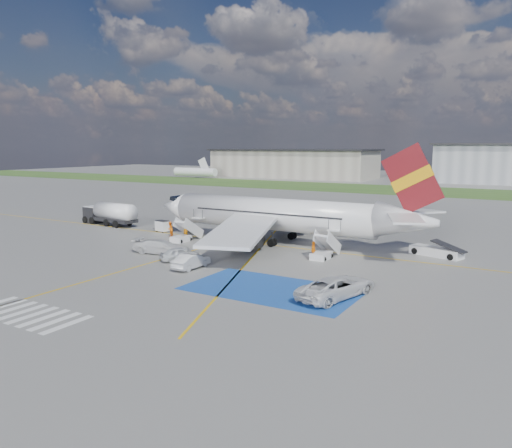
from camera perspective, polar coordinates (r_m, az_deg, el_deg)
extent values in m
plane|color=#60605E|center=(49.49, -6.07, -4.65)|extent=(400.00, 400.00, 0.00)
cube|color=#2D4C1E|center=(137.06, 18.44, 3.60)|extent=(400.00, 30.00, 0.01)
cube|color=gold|center=(59.30, 0.88, -2.33)|extent=(120.00, 0.20, 0.01)
cube|color=gold|center=(45.76, -18.75, -6.20)|extent=(0.20, 60.00, 0.01)
cube|color=gold|center=(59.30, 0.88, -2.33)|extent=(20.71, 56.45, 0.01)
cube|color=#184392|center=(40.98, 1.89, -7.47)|extent=(14.00, 8.00, 0.01)
cube|color=silver|center=(41.10, -27.13, -8.42)|extent=(0.60, 4.00, 0.01)
cube|color=silver|center=(40.12, -26.20, -8.77)|extent=(0.60, 4.00, 0.01)
cube|color=silver|center=(39.15, -25.22, -9.13)|extent=(0.60, 4.00, 0.01)
cube|color=silver|center=(38.20, -24.19, -9.50)|extent=(0.60, 4.00, 0.01)
cube|color=silver|center=(37.26, -23.11, -9.89)|extent=(0.60, 4.00, 0.01)
cube|color=silver|center=(36.34, -21.97, -10.29)|extent=(0.60, 4.00, 0.01)
cube|color=silver|center=(35.43, -20.77, -10.72)|extent=(0.60, 4.00, 0.01)
cube|color=gray|center=(188.33, 4.25, 6.87)|extent=(60.00, 22.00, 10.00)
cylinder|color=silver|center=(60.47, 1.83, 1.14)|extent=(26.00, 3.90, 3.90)
cone|color=silver|center=(68.91, -9.17, 1.99)|extent=(4.00, 3.90, 3.90)
cube|color=black|center=(68.41, -8.80, 2.83)|extent=(1.67, 1.90, 0.82)
cone|color=silver|center=(54.55, 16.90, 0.34)|extent=(6.50, 3.90, 3.90)
cube|color=silver|center=(52.82, -1.68, -0.65)|extent=(9.86, 15.95, 1.40)
cube|color=silver|center=(67.63, 6.05, 1.41)|extent=(9.86, 15.95, 1.40)
cylinder|color=#38383A|center=(56.00, -0.95, -1.55)|extent=(3.40, 2.10, 2.10)
cylinder|color=#38383A|center=(65.66, 4.18, -0.02)|extent=(3.40, 2.10, 2.10)
cube|color=maroon|center=(54.03, 17.42, 4.93)|extent=(6.62, 0.30, 7.45)
cube|color=orange|center=(54.03, 17.42, 4.93)|extent=(4.36, 0.40, 3.08)
cube|color=silver|center=(51.23, 16.72, 0.61)|extent=(4.73, 5.95, 0.49)
cube|color=silver|center=(57.41, 18.28, 1.39)|extent=(4.73, 5.95, 0.49)
cube|color=black|center=(58.73, 0.90, 1.26)|extent=(19.50, 0.04, 0.18)
cube|color=black|center=(62.13, 2.70, 1.67)|extent=(19.50, 0.04, 0.18)
cube|color=silver|center=(62.55, -7.68, -0.48)|extent=(1.40, 3.73, 2.32)
cube|color=silver|center=(63.87, -6.65, 0.69)|extent=(1.40, 1.00, 0.12)
cylinder|color=black|center=(64.22, -7.15, 1.22)|extent=(0.06, 0.06, 1.10)
cylinder|color=black|center=(63.38, -6.15, 1.13)|extent=(0.06, 0.06, 1.10)
cube|color=silver|center=(61.52, -8.58, -1.70)|extent=(1.60, 2.40, 0.70)
cube|color=silver|center=(53.23, 8.16, -2.13)|extent=(1.40, 3.73, 2.32)
cube|color=silver|center=(54.78, 8.94, -0.72)|extent=(1.40, 1.00, 0.12)
cylinder|color=black|center=(54.95, 8.28, -0.10)|extent=(0.06, 0.06, 1.10)
cylinder|color=black|center=(54.44, 9.64, -0.21)|extent=(0.06, 0.06, 1.10)
cube|color=silver|center=(52.01, 7.45, -3.62)|extent=(1.60, 2.40, 0.70)
cube|color=black|center=(79.75, -17.98, 1.01)|extent=(2.68, 2.68, 2.45)
cylinder|color=silver|center=(75.64, -15.81, 1.40)|extent=(7.45, 3.17, 2.45)
cube|color=black|center=(75.81, -15.77, 0.48)|extent=(7.45, 3.17, 0.53)
cube|color=silver|center=(68.98, -10.65, -0.23)|extent=(2.05, 1.44, 1.31)
cube|color=black|center=(68.87, -10.66, 0.35)|extent=(1.94, 1.34, 0.11)
cube|color=silver|center=(56.36, 19.90, -3.00)|extent=(5.72, 3.40, 0.90)
cube|color=black|center=(55.59, 21.17, -2.40)|extent=(3.79, 2.39, 1.01)
imported|color=silver|center=(51.42, -8.70, -3.41)|extent=(3.50, 4.22, 1.36)
imported|color=#A8AAAF|center=(48.03, -7.39, -4.21)|extent=(1.53, 4.36, 1.43)
imported|color=silver|center=(39.15, 9.25, -6.70)|extent=(4.10, 6.36, 2.20)
imported|color=silver|center=(54.81, -10.70, -2.36)|extent=(5.34, 2.70, 2.00)
imported|color=orange|center=(63.02, -8.01, -1.00)|extent=(0.70, 0.70, 1.65)
imported|color=orange|center=(65.41, -9.80, -0.56)|extent=(0.90, 1.06, 1.90)
imported|color=orange|center=(51.68, 6.57, -3.01)|extent=(0.67, 1.17, 1.88)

